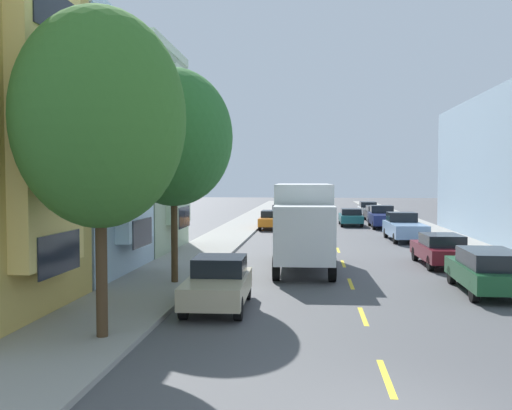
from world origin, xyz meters
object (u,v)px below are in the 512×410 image
parked_hatchback_champagne (218,283)px  delivery_box_truck (303,222)px  street_tree_second (174,137)px  moving_teal_sedan (351,217)px  street_tree_nearest (100,118)px  parked_wagon_forest (487,270)px  parked_pickup_sky (404,227)px  parked_sedan_burgundy (441,249)px  parked_pickup_navy (383,217)px  parked_sedan_black (376,213)px  parked_wagon_white (368,208)px  parked_sedan_orange (272,219)px  parked_pickup_charcoal (283,207)px

parked_hatchback_champagne → delivery_box_truck: bearing=72.9°
street_tree_second → moving_teal_sedan: bearing=73.4°
street_tree_nearest → parked_wagon_forest: bearing=32.2°
parked_hatchback_champagne → parked_wagon_forest: bearing=19.0°
delivery_box_truck → parked_pickup_sky: 13.29m
street_tree_nearest → parked_sedan_burgundy: bearing=50.5°
delivery_box_truck → parked_pickup_navy: delivery_box_truck is taller
parked_pickup_navy → parked_sedan_black: bearing=88.4°
moving_teal_sedan → parked_wagon_white: bearing=78.5°
street_tree_second → parked_sedan_orange: bearing=85.4°
parked_wagon_forest → moving_teal_sedan: size_ratio=1.05×
parked_sedan_orange → delivery_box_truck: bearing=-82.0°
parked_pickup_navy → parked_hatchback_champagne: (-8.48, -29.22, -0.07)m
parked_sedan_black → parked_pickup_sky: (-0.05, -16.54, 0.08)m
delivery_box_truck → parked_sedan_burgundy: (6.10, 1.17, -1.28)m
parked_hatchback_champagne → moving_teal_sedan: parked_hatchback_champagne is taller
parked_sedan_orange → moving_teal_sedan: bearing=30.7°
street_tree_second → parked_sedan_orange: street_tree_second is taller
street_tree_second → parked_hatchback_champagne: bearing=-57.3°
parked_sedan_orange → parked_hatchback_champagne: bearing=-89.5°
street_tree_second → parked_sedan_burgundy: (10.69, 5.77, -4.62)m
parked_sedan_burgundy → parked_sedan_black: bearing=89.7°
parked_pickup_sky → parked_wagon_forest: (0.10, -16.65, -0.02)m
delivery_box_truck → parked_wagon_forest: size_ratio=1.62×
parked_sedan_black → parked_wagon_white: bearing=89.8°
parked_pickup_sky → parked_sedan_orange: 11.59m
parked_pickup_sky → moving_teal_sedan: parked_pickup_sky is taller
parked_wagon_forest → parked_pickup_sky: bearing=90.3°
parked_pickup_navy → parked_pickup_sky: bearing=-89.1°
parked_pickup_sky → moving_teal_sedan: 11.48m
parked_sedan_black → parked_pickup_navy: bearing=-91.6°
parked_pickup_navy → parked_sedan_burgundy: (0.06, -20.10, -0.08)m
parked_pickup_sky → parked_pickup_charcoal: bearing=109.2°
street_tree_second → parked_wagon_white: street_tree_second is taller
parked_wagon_white → parked_sedan_burgundy: (-0.16, -34.74, -0.05)m
parked_sedan_black → street_tree_second: bearing=-108.3°
street_tree_nearest → parked_pickup_navy: (10.63, 33.06, -4.46)m
street_tree_nearest → moving_teal_sedan: size_ratio=1.72×
street_tree_nearest → parked_wagon_forest: size_ratio=1.63×
street_tree_second → parked_pickup_navy: 28.34m
street_tree_second → delivery_box_truck: bearing=45.0°
parked_hatchback_champagne → parked_pickup_navy: bearing=73.8°
parked_sedan_burgundy → moving_teal_sedan: 21.86m
parked_pickup_charcoal → parked_sedan_burgundy: size_ratio=1.17×
parked_sedan_black → parked_wagon_white: 7.68m
street_tree_nearest → parked_wagon_white: 49.13m
street_tree_second → moving_teal_sedan: street_tree_second is taller
parked_sedan_black → parked_pickup_charcoal: parked_pickup_charcoal is taller
parked_pickup_charcoal → parked_sedan_burgundy: bearing=-76.3°
delivery_box_truck → parked_pickup_charcoal: (-2.68, 37.14, -1.20)m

